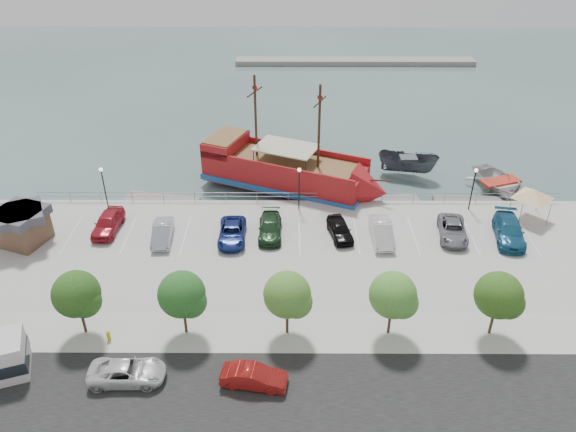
{
  "coord_description": "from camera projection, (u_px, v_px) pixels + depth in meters",
  "views": [
    {
      "loc": [
        -0.81,
        -38.64,
        27.59
      ],
      "look_at": [
        -1.0,
        2.0,
        2.0
      ],
      "focal_mm": 35.0,
      "sensor_mm": 36.0,
      "label": 1
    }
  ],
  "objects": [
    {
      "name": "canopy_tent",
      "position": [
        534.0,
        190.0,
        50.04
      ],
      "size": [
        4.08,
        4.08,
        3.37
      ],
      "rotation": [
        0.0,
        0.0,
        -0.01
      ],
      "color": "slate",
      "rests_on": "land_slab"
    },
    {
      "name": "lamp_post_right",
      "position": [
        474.0,
        182.0,
        51.27
      ],
      "size": [
        0.36,
        0.36,
        4.28
      ],
      "color": "black",
      "rests_on": "land_slab"
    },
    {
      "name": "street_van",
      "position": [
        127.0,
        372.0,
        35.03
      ],
      "size": [
        4.86,
        2.34,
        1.33
      ],
      "primitive_type": "imported",
      "rotation": [
        0.0,
        0.0,
        1.6
      ],
      "color": "silver",
      "rests_on": "street"
    },
    {
      "name": "parked_car_e",
      "position": [
        340.0,
        229.0,
        48.62
      ],
      "size": [
        2.45,
        4.45,
        1.43
      ],
      "primitive_type": "imported",
      "rotation": [
        0.0,
        0.0,
        0.19
      ],
      "color": "black",
      "rests_on": "land_slab"
    },
    {
      "name": "ground",
      "position": [
        300.0,
        258.0,
        47.93
      ],
      "size": [
        160.0,
        160.0,
        0.0
      ],
      "primitive_type": "plane",
      "color": "#405855"
    },
    {
      "name": "street_sedan",
      "position": [
        254.0,
        377.0,
        34.68
      ],
      "size": [
        4.31,
        2.04,
        1.37
      ],
      "primitive_type": "imported",
      "rotation": [
        0.0,
        0.0,
        1.42
      ],
      "color": "maroon",
      "rests_on": "street"
    },
    {
      "name": "tree_e",
      "position": [
        395.0,
        297.0,
        37.09
      ],
      "size": [
        3.3,
        3.2,
        5.0
      ],
      "color": "#473321",
      "rests_on": "sidewalk"
    },
    {
      "name": "fire_hydrant",
      "position": [
        109.0,
        335.0,
        38.08
      ],
      "size": [
        0.27,
        0.27,
        0.78
      ],
      "rotation": [
        0.0,
        0.0,
        0.31
      ],
      "color": "#C8A806",
      "rests_on": "sidewalk"
    },
    {
      "name": "patrol_boat",
      "position": [
        407.0,
        165.0,
        59.95
      ],
      "size": [
        6.81,
        4.19,
        2.47
      ],
      "primitive_type": "imported",
      "rotation": [
        0.0,
        0.0,
        1.27
      ],
      "color": "#3A3E45",
      "rests_on": "ground"
    },
    {
      "name": "tree_d",
      "position": [
        289.0,
        296.0,
        37.12
      ],
      "size": [
        3.3,
        3.2,
        5.0
      ],
      "color": "#473321",
      "rests_on": "sidewalk"
    },
    {
      "name": "lamp_post_mid",
      "position": [
        299.0,
        181.0,
        51.33
      ],
      "size": [
        0.36,
        0.36,
        4.28
      ],
      "color": "black",
      "rests_on": "land_slab"
    },
    {
      "name": "tree_f",
      "position": [
        501.0,
        297.0,
        37.06
      ],
      "size": [
        3.3,
        3.2,
        5.0
      ],
      "color": "#473321",
      "rests_on": "sidewalk"
    },
    {
      "name": "parked_car_c",
      "position": [
        232.0,
        233.0,
        48.22
      ],
      "size": [
        2.39,
        4.97,
        1.37
      ],
      "primitive_type": "imported",
      "rotation": [
        0.0,
        0.0,
        0.02
      ],
      "color": "navy",
      "rests_on": "land_slab"
    },
    {
      "name": "far_shore",
      "position": [
        355.0,
        61.0,
        94.22
      ],
      "size": [
        40.0,
        3.0,
        0.8
      ],
      "primitive_type": "cube",
      "color": "#989690",
      "rests_on": "ground"
    },
    {
      "name": "parked_car_f",
      "position": [
        382.0,
        232.0,
        48.16
      ],
      "size": [
        1.76,
        4.8,
        1.57
      ],
      "primitive_type": "imported",
      "rotation": [
        0.0,
        0.0,
        0.02
      ],
      "color": "silver",
      "rests_on": "land_slab"
    },
    {
      "name": "dock_west",
      "position": [
        162.0,
        201.0,
        55.66
      ],
      "size": [
        7.65,
        3.51,
        0.42
      ],
      "primitive_type": "cube",
      "rotation": [
        0.0,
        0.0,
        -0.2
      ],
      "color": "gray",
      "rests_on": "ground"
    },
    {
      "name": "parked_car_g",
      "position": [
        453.0,
        230.0,
        48.56
      ],
      "size": [
        2.89,
        5.18,
        1.37
      ],
      "primitive_type": "imported",
      "rotation": [
        0.0,
        0.0,
        -0.13
      ],
      "color": "slate",
      "rests_on": "land_slab"
    },
    {
      "name": "shed",
      "position": [
        22.0,
        225.0,
        47.41
      ],
      "size": [
        4.86,
        4.86,
        3.12
      ],
      "rotation": [
        0.0,
        0.0,
        -0.35
      ],
      "color": "brown",
      "rests_on": "land_slab"
    },
    {
      "name": "sidewalk",
      "position": [
        302.0,
        332.0,
        38.93
      ],
      "size": [
        100.0,
        4.0,
        0.05
      ],
      "primitive_type": "cube",
      "color": "#B3B1A9",
      "rests_on": "land_slab"
    },
    {
      "name": "parked_car_a",
      "position": [
        108.0,
        223.0,
        49.33
      ],
      "size": [
        2.22,
        4.9,
        1.63
      ],
      "primitive_type": "imported",
      "rotation": [
        0.0,
        0.0,
        -0.06
      ],
      "color": "maroon",
      "rests_on": "land_slab"
    },
    {
      "name": "seawall_railing",
      "position": [
        299.0,
        197.0,
        53.72
      ],
      "size": [
        50.0,
        0.06,
        1.0
      ],
      "color": "slate",
      "rests_on": "land_slab"
    },
    {
      "name": "tree_c",
      "position": [
        184.0,
        296.0,
        37.15
      ],
      "size": [
        3.3,
        3.2,
        5.0
      ],
      "color": "#473321",
      "rests_on": "sidewalk"
    },
    {
      "name": "parked_car_b",
      "position": [
        162.0,
        233.0,
        48.16
      ],
      "size": [
        1.83,
        4.48,
        1.44
      ],
      "primitive_type": "imported",
      "rotation": [
        0.0,
        0.0,
        0.07
      ],
      "color": "#9CA2AC",
      "rests_on": "land_slab"
    },
    {
      "name": "speedboat",
      "position": [
        500.0,
        184.0,
        57.43
      ],
      "size": [
        7.22,
        8.47,
        1.49
      ],
      "primitive_type": "imported",
      "rotation": [
        0.0,
        0.0,
        0.34
      ],
      "color": "silver",
      "rests_on": "ground"
    },
    {
      "name": "dock_mid",
      "position": [
        386.0,
        202.0,
        55.58
      ],
      "size": [
        6.84,
        2.85,
        0.38
      ],
      "primitive_type": "cube",
      "rotation": [
        0.0,
        0.0,
        0.15
      ],
      "color": "gray",
      "rests_on": "ground"
    },
    {
      "name": "lamp_post_left",
      "position": [
        103.0,
        181.0,
        51.4
      ],
      "size": [
        0.36,
        0.36,
        4.28
      ],
      "color": "black",
      "rests_on": "land_slab"
    },
    {
      "name": "parked_car_h",
      "position": [
        509.0,
        231.0,
        48.27
      ],
      "size": [
        3.14,
        5.86,
        1.62
      ],
      "primitive_type": "imported",
      "rotation": [
        0.0,
        0.0,
        -0.16
      ],
      "color": "#1A5677",
      "rests_on": "land_slab"
    },
    {
      "name": "street",
      "position": [
        303.0,
        403.0,
        33.85
      ],
      "size": [
        100.0,
        8.0,
        0.04
      ],
      "primitive_type": "cube",
      "color": "black",
      "rests_on": "land_slab"
    },
    {
      "name": "parked_car_d",
      "position": [
        270.0,
        228.0,
        48.82
      ],
      "size": [
        2.0,
        4.91,
        1.42
      ],
      "primitive_type": "imported",
      "rotation": [
        0.0,
        0.0,
        0.0
      ],
      "color": "#1A381E",
      "rests_on": "land_slab"
    },
    {
      "name": "dock_east",
      "position": [
        468.0,
        202.0,
        55.55
      ],
      "size": [
        6.8,
        2.29,
        0.38
      ],
      "primitive_type": "cube",
      "rotation": [
        0.0,
        0.0,
        -0.06
      ],
      "color": "slate",
      "rests_on": "ground"
    },
    {
      "name": "tree_b",
      "position": [
        78.0,
        296.0,
        37.17
      ],
      "size": [
        3.3,
        3.2,
        5.0
      ],
      "color": "#473321",
      "rests_on": "sidewalk"
    },
    {
      "name": "pirate_ship",
      "position": [
        297.0,
        174.0,
        56.47
      ],
      "size": [
        19.53,
        12.27,
        12.21
      ],
      "rotation": [
        0.0,
        0.0,
        -0.41
      ],
      "color": "maroon",
      "rests_on": "ground"
    }
  ]
}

